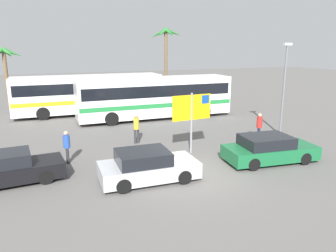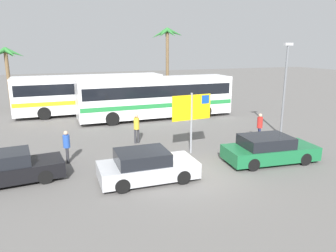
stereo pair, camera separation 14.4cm
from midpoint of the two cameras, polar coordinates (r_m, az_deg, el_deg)
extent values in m
plane|color=#605E5B|center=(14.27, 3.86, -8.68)|extent=(120.00, 120.00, 0.00)
cube|color=white|center=(24.94, -2.47, 5.28)|extent=(11.91, 2.62, 2.90)
cube|color=black|center=(24.86, -2.48, 6.54)|extent=(11.43, 2.65, 0.84)
cube|color=#23843D|center=(25.02, -2.46, 4.13)|extent=(11.79, 2.65, 0.32)
cylinder|color=black|center=(27.59, 4.05, 3.52)|extent=(1.00, 0.28, 1.00)
cylinder|color=black|center=(25.51, 6.31, 2.61)|extent=(1.00, 0.28, 1.00)
cylinder|color=black|center=(25.39, -11.22, 2.37)|extent=(1.00, 0.28, 1.00)
cylinder|color=black|center=(23.11, -10.18, 1.29)|extent=(1.00, 0.28, 1.00)
cube|color=white|center=(27.51, -14.00, 5.70)|extent=(11.91, 2.62, 2.90)
cube|color=black|center=(27.44, -14.06, 6.83)|extent=(11.43, 2.65, 0.84)
cube|color=gold|center=(27.58, -13.93, 4.65)|extent=(11.79, 2.65, 0.32)
cylinder|color=black|center=(29.52, -7.03, 4.14)|extent=(1.00, 0.28, 1.00)
cylinder|color=black|center=(27.26, -5.80, 3.36)|extent=(1.00, 0.28, 1.00)
cylinder|color=black|center=(28.67, -21.50, 2.97)|extent=(1.00, 0.28, 1.00)
cylinder|color=black|center=(26.34, -21.47, 2.08)|extent=(1.00, 0.28, 1.00)
cylinder|color=gray|center=(16.65, 3.93, 0.44)|extent=(0.11, 0.11, 3.20)
cube|color=yellow|center=(16.48, 3.98, 3.31)|extent=(2.20, 0.22, 1.30)
cube|color=#1447A8|center=(16.82, 6.38, 4.76)|extent=(0.44, 0.10, 0.44)
cube|color=black|center=(14.79, -26.66, -7.35)|extent=(4.42, 2.05, 0.64)
cube|color=black|center=(14.62, -27.92, -5.33)|extent=(2.36, 1.73, 0.52)
cylinder|color=black|center=(15.59, -21.72, -6.50)|extent=(0.61, 0.21, 0.60)
cylinder|color=black|center=(14.17, -21.15, -8.50)|extent=(0.61, 0.21, 0.60)
cube|color=#196638|center=(16.41, 17.44, -4.44)|extent=(4.59, 2.27, 0.64)
cube|color=black|center=(16.11, 16.79, -2.58)|extent=(2.46, 1.92, 0.52)
cylinder|color=black|center=(17.89, 19.61, -3.72)|extent=(0.61, 0.22, 0.60)
cylinder|color=black|center=(16.60, 23.00, -5.39)|extent=(0.61, 0.22, 0.60)
cylinder|color=black|center=(16.50, 11.75, -4.66)|extent=(0.61, 0.22, 0.60)
cylinder|color=black|center=(15.09, 14.74, -6.62)|extent=(0.61, 0.22, 0.60)
cube|color=#B7BABF|center=(13.55, -3.76, -7.72)|extent=(4.10, 1.95, 0.64)
cube|color=black|center=(13.29, -4.81, -5.52)|extent=(2.15, 1.76, 0.52)
cylinder|color=black|center=(14.75, 0.04, -6.63)|extent=(0.60, 0.17, 0.60)
cylinder|color=black|center=(13.26, 2.61, -9.08)|extent=(0.60, 0.17, 0.60)
cylinder|color=black|center=(14.14, -9.69, -7.76)|extent=(0.60, 0.17, 0.60)
cylinder|color=black|center=(12.58, -8.23, -10.53)|extent=(0.60, 0.17, 0.60)
cylinder|color=#1E2347|center=(19.93, 15.57, -1.33)|extent=(0.13, 0.13, 0.81)
cylinder|color=#1E2347|center=(19.76, 15.67, -1.47)|extent=(0.13, 0.13, 0.81)
cylinder|color=red|center=(19.67, 15.75, 0.64)|extent=(0.32, 0.32, 0.64)
sphere|color=tan|center=(19.58, 15.84, 1.86)|extent=(0.22, 0.22, 0.22)
cylinder|color=#2D2D33|center=(16.17, -17.63, -5.10)|extent=(0.13, 0.13, 0.77)
cylinder|color=#2D2D33|center=(16.34, -17.70, -4.90)|extent=(0.13, 0.13, 0.77)
cylinder|color=#2851B2|center=(16.05, -17.85, -2.65)|extent=(0.32, 0.32, 0.61)
sphere|color=tan|center=(15.94, -17.96, -1.24)|extent=(0.21, 0.21, 0.21)
cylinder|color=#2D2D33|center=(18.68, -6.09, -1.85)|extent=(0.13, 0.13, 0.84)
cylinder|color=#2D2D33|center=(18.73, -5.57, -1.78)|extent=(0.13, 0.13, 0.84)
cylinder|color=gold|center=(18.52, -5.89, 0.44)|extent=(0.32, 0.32, 0.67)
sphere|color=tan|center=(18.42, -5.92, 1.80)|extent=(0.23, 0.23, 0.23)
cylinder|color=slate|center=(21.24, 19.67, 5.78)|extent=(0.14, 0.14, 5.52)
cube|color=#B2B2B7|center=(21.06, 20.32, 13.50)|extent=(0.56, 0.20, 0.16)
cylinder|color=brown|center=(34.22, -0.50, 10.60)|extent=(0.32, 0.32, 6.95)
cone|color=#2D7533|center=(34.55, 0.85, 16.26)|extent=(1.89, 0.55, 0.99)
cone|color=#2D7533|center=(35.04, -0.68, 16.17)|extent=(0.87, 1.91, 1.06)
cone|color=#2D7533|center=(34.36, -1.90, 16.07)|extent=(1.78, 1.35, 1.20)
cone|color=#2D7533|center=(33.46, -1.23, 16.19)|extent=(1.69, 1.53, 1.14)
cone|color=#2D7533|center=(33.46, 0.21, 16.23)|extent=(0.69, 1.89, 1.11)
cylinder|color=brown|center=(32.18, -26.83, 7.18)|extent=(0.32, 0.32, 5.02)
cone|color=#2D7533|center=(31.97, -26.00, 11.60)|extent=(1.63, 0.48, 1.00)
cone|color=#2D7533|center=(32.70, -26.77, 11.49)|extent=(0.95, 1.67, 1.04)
cone|color=#2D7533|center=(31.41, -26.64, 11.54)|extent=(1.30, 1.58, 0.97)
camera|label=1|loc=(0.07, -90.24, -0.06)|focal=34.27mm
camera|label=2|loc=(0.07, 89.76, 0.06)|focal=34.27mm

